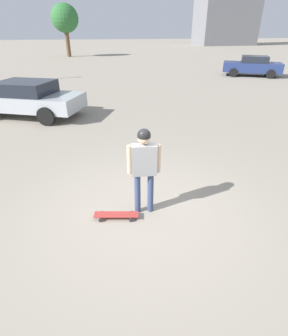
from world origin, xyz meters
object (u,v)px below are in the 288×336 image
Objects in this scene: person at (144,162)px; skateboard at (116,215)px; car_parked_far at (252,66)px; car_parked_near at (25,98)px.

skateboard is (0.11, -0.56, -1.02)m from person.
car_parked_far is (-15.32, 12.41, 0.69)m from skateboard.
person is 19.28m from car_parked_far.
car_parked_near is (-7.50, -2.80, 0.68)m from skateboard.
skateboard is at bearing 79.88° from car_parked_far.
skateboard is at bearing -162.97° from person.
car_parked_far is at bearing -117.32° from skateboard.
person reaches higher than skateboard.
person is 0.37× the size of car_parked_far.
person is at bearing -156.96° from skateboard.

